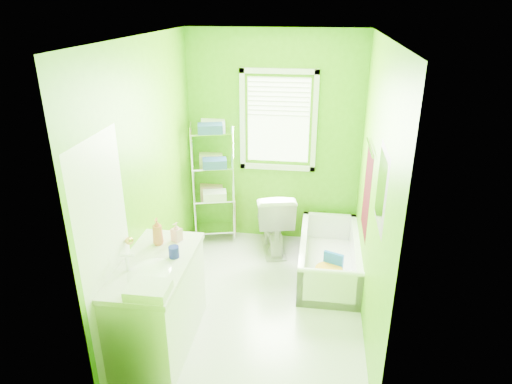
# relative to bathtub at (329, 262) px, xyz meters

# --- Properties ---
(ground) EXTENTS (2.90, 2.90, 0.00)m
(ground) POSITION_rel_bathtub_xyz_m (-0.73, -0.63, -0.14)
(ground) COLOR silver
(ground) RESTS_ON ground
(room_envelope) EXTENTS (2.14, 2.94, 2.62)m
(room_envelope) POSITION_rel_bathtub_xyz_m (-0.73, -0.63, 1.40)
(room_envelope) COLOR #4D9F07
(room_envelope) RESTS_ON ground
(window) EXTENTS (0.92, 0.05, 1.22)m
(window) POSITION_rel_bathtub_xyz_m (-0.68, 0.79, 1.47)
(window) COLOR white
(window) RESTS_ON ground
(door) EXTENTS (0.09, 0.80, 2.00)m
(door) POSITION_rel_bathtub_xyz_m (-1.76, -1.63, 0.86)
(door) COLOR white
(door) RESTS_ON ground
(right_wall_decor) EXTENTS (0.04, 1.48, 1.17)m
(right_wall_decor) POSITION_rel_bathtub_xyz_m (0.31, -0.65, 1.18)
(right_wall_decor) COLOR #42070C
(right_wall_decor) RESTS_ON ground
(bathtub) EXTENTS (0.65, 1.39, 0.45)m
(bathtub) POSITION_rel_bathtub_xyz_m (0.00, 0.00, 0.00)
(bathtub) COLOR white
(bathtub) RESTS_ON ground
(toilet) EXTENTS (0.61, 0.87, 0.80)m
(toilet) POSITION_rel_bathtub_xyz_m (-0.68, 0.47, 0.26)
(toilet) COLOR white
(toilet) RESTS_ON ground
(vanity) EXTENTS (0.58, 1.14, 1.11)m
(vanity) POSITION_rel_bathtub_xyz_m (-1.50, -1.38, 0.31)
(vanity) COLOR white
(vanity) RESTS_ON ground
(wire_shelf_unit) EXTENTS (0.57, 0.47, 1.55)m
(wire_shelf_unit) POSITION_rel_bathtub_xyz_m (-1.45, 0.65, 0.80)
(wire_shelf_unit) COLOR silver
(wire_shelf_unit) RESTS_ON ground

